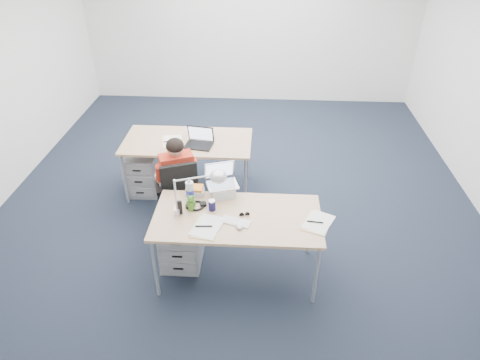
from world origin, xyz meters
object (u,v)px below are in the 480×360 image
desk_far (188,144)px  bear_figurine (191,203)px  drawer_pedestal_far (144,172)px  dark_laptop (198,138)px  far_cup (211,134)px  computer_mouse (240,226)px  office_chair (180,209)px  wireless_keyboard (236,222)px  can_koozie (212,205)px  water_bottle (190,190)px  desk_near (237,220)px  sunglasses (244,214)px  silver_laptop (222,182)px  book_stack (195,190)px  desk_lamp (192,192)px  cordless_phone (180,207)px  drawer_pedestal_near (182,240)px  seated_person (176,179)px  headphones (196,205)px

desk_far → bear_figurine: 1.46m
desk_far → drawer_pedestal_far: desk_far is taller
dark_laptop → far_cup: size_ratio=2.99×
computer_mouse → bear_figurine: (-0.48, 0.24, 0.07)m
office_chair → wireless_keyboard: bearing=-68.4°
office_chair → can_koozie: bearing=-73.0°
computer_mouse → far_cup: (-0.47, 1.76, 0.04)m
water_bottle → desk_far: bearing=100.9°
desk_near → computer_mouse: bearing=-78.5°
can_koozie → bear_figurine: bear_figurine is taller
sunglasses → bear_figurine: bearing=161.5°
silver_laptop → bear_figurine: bearing=-153.9°
book_stack → desk_lamp: 0.41m
wireless_keyboard → cordless_phone: bearing=-174.0°
desk_far → can_koozie: bearing=-71.3°
book_stack → desk_lamp: (0.04, -0.34, 0.22)m
book_stack → dark_laptop: (-0.11, 1.01, 0.08)m
drawer_pedestal_near → water_bottle: 0.60m
seated_person → sunglasses: size_ratio=11.16×
drawer_pedestal_near → headphones: headphones is taller
desk_near → silver_laptop: (-0.17, 0.35, 0.21)m
desk_far → office_chair: office_chair is taller
water_bottle → drawer_pedestal_far: bearing=124.3°
sunglasses → far_cup: bearing=95.7°
drawer_pedestal_far → computer_mouse: (1.36, -1.62, 0.47)m
wireless_keyboard → headphones: headphones is taller
book_stack → desk_lamp: desk_lamp is taller
water_bottle → desk_near: bearing=-24.7°
drawer_pedestal_far → can_koozie: 1.82m
silver_laptop → wireless_keyboard: size_ratio=1.18×
seated_person → computer_mouse: 1.30m
office_chair → sunglasses: bearing=-61.2°
can_koozie → sunglasses: bearing=-12.6°
book_stack → drawer_pedestal_far: bearing=128.2°
silver_laptop → can_koozie: size_ratio=2.86×
wireless_keyboard → book_stack: 0.63m
silver_laptop → desk_far: bearing=97.4°
desk_near → book_stack: book_stack is taller
desk_far → desk_lamp: bearing=-78.3°
silver_laptop → headphones: size_ratio=1.53×
computer_mouse → cordless_phone: cordless_phone is taller
desk_near → cordless_phone: 0.56m
desk_far → seated_person: (-0.03, -0.65, -0.11)m
sunglasses → desk_lamp: size_ratio=0.20×
headphones → can_koozie: size_ratio=1.88×
sunglasses → far_cup: size_ratio=0.94×
drawer_pedestal_far → book_stack: bearing=-51.8°
desk_near → far_cup: size_ratio=14.68×
wireless_keyboard → water_bottle: 0.58m
seated_person → dark_laptop: (0.20, 0.51, 0.27)m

